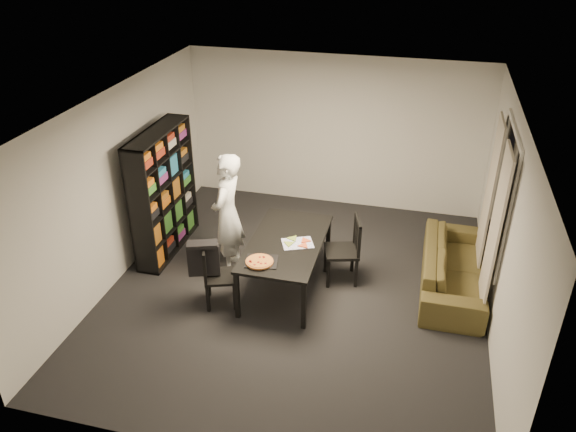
% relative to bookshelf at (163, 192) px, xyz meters
% --- Properties ---
extents(room, '(5.01, 5.51, 2.61)m').
position_rel_bookshelf_xyz_m(room, '(2.16, -0.60, 0.35)').
color(room, black).
rests_on(room, ground).
extents(window_pane, '(0.02, 1.40, 1.60)m').
position_rel_bookshelf_xyz_m(window_pane, '(4.64, -0.00, 0.55)').
color(window_pane, black).
rests_on(window_pane, room).
extents(window_frame, '(0.03, 1.52, 1.72)m').
position_rel_bookshelf_xyz_m(window_frame, '(4.64, -0.00, 0.55)').
color(window_frame, white).
rests_on(window_frame, room).
extents(curtain_left, '(0.03, 0.70, 2.25)m').
position_rel_bookshelf_xyz_m(curtain_left, '(4.56, -0.52, 0.20)').
color(curtain_left, beige).
rests_on(curtain_left, room).
extents(curtain_right, '(0.03, 0.70, 2.25)m').
position_rel_bookshelf_xyz_m(curtain_right, '(4.56, 0.52, 0.20)').
color(curtain_right, beige).
rests_on(curtain_right, room).
extents(bookshelf, '(0.35, 1.50, 1.90)m').
position_rel_bookshelf_xyz_m(bookshelf, '(0.00, 0.00, 0.00)').
color(bookshelf, black).
rests_on(bookshelf, room).
extents(dining_table, '(0.95, 1.72, 0.72)m').
position_rel_bookshelf_xyz_m(dining_table, '(2.00, -0.52, -0.30)').
color(dining_table, black).
rests_on(dining_table, room).
extents(chair_left, '(0.52, 0.52, 0.87)m').
position_rel_bookshelf_xyz_m(chair_left, '(1.18, -1.13, -0.45)').
color(chair_left, black).
rests_on(chair_left, room).
extents(chair_right, '(0.55, 0.55, 0.96)m').
position_rel_bookshelf_xyz_m(chair_right, '(2.78, -0.16, -0.40)').
color(chair_right, black).
rests_on(chair_right, room).
extents(draped_jacket, '(0.42, 0.29, 0.48)m').
position_rel_bookshelf_xyz_m(draped_jacket, '(1.07, -1.17, -0.23)').
color(draped_jacket, black).
rests_on(draped_jacket, chair_left).
extents(person, '(0.43, 0.65, 1.78)m').
position_rel_bookshelf_xyz_m(person, '(1.10, -0.29, -0.06)').
color(person, white).
rests_on(person, room).
extents(baking_tray, '(0.45, 0.38, 0.01)m').
position_rel_bookshelf_xyz_m(baking_tray, '(1.82, -1.07, -0.23)').
color(baking_tray, black).
rests_on(baking_tray, dining_table).
extents(pepperoni_pizza, '(0.35, 0.35, 0.03)m').
position_rel_bookshelf_xyz_m(pepperoni_pizza, '(1.80, -1.11, -0.21)').
color(pepperoni_pizza, '#A05C2E').
rests_on(pepperoni_pizza, dining_table).
extents(kitchen_towel, '(0.49, 0.43, 0.01)m').
position_rel_bookshelf_xyz_m(kitchen_towel, '(2.15, -0.54, -0.23)').
color(kitchen_towel, white).
rests_on(kitchen_towel, dining_table).
extents(pizza_slices, '(0.42, 0.37, 0.01)m').
position_rel_bookshelf_xyz_m(pizza_slices, '(2.15, -0.52, -0.22)').
color(pizza_slices, gold).
rests_on(pizza_slices, dining_table).
extents(sofa, '(0.81, 2.07, 0.60)m').
position_rel_bookshelf_xyz_m(sofa, '(4.21, 0.03, -0.65)').
color(sofa, '#45401B').
rests_on(sofa, room).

